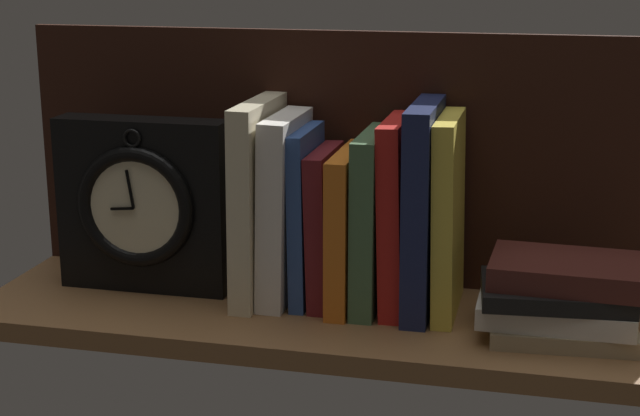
# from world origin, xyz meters

# --- Properties ---
(ground_plane) EXTENTS (0.90, 0.26, 0.03)m
(ground_plane) POSITION_xyz_m (0.00, 0.00, -0.01)
(ground_plane) COLOR brown
(back_panel) EXTENTS (0.90, 0.01, 0.33)m
(back_panel) POSITION_xyz_m (0.00, 0.13, 0.17)
(back_panel) COLOR black
(back_panel) RESTS_ON ground_plane
(book_cream_twain) EXTENTS (0.03, 0.17, 0.25)m
(book_cream_twain) POSITION_xyz_m (-0.11, 0.04, 0.13)
(book_cream_twain) COLOR beige
(book_cream_twain) RESTS_ON ground_plane
(book_white_catcher) EXTENTS (0.04, 0.14, 0.24)m
(book_white_catcher) POSITION_xyz_m (-0.07, 0.04, 0.12)
(book_white_catcher) COLOR silver
(book_white_catcher) RESTS_ON ground_plane
(book_blue_modern) EXTENTS (0.02, 0.12, 0.22)m
(book_blue_modern) POSITION_xyz_m (-0.04, 0.04, 0.11)
(book_blue_modern) COLOR #2D4C8E
(book_blue_modern) RESTS_ON ground_plane
(book_maroon_dawkins) EXTENTS (0.03, 0.13, 0.20)m
(book_maroon_dawkins) POSITION_xyz_m (-0.02, 0.04, 0.10)
(book_maroon_dawkins) COLOR maroon
(book_maroon_dawkins) RESTS_ON ground_plane
(book_orange_pandolfini) EXTENTS (0.03, 0.16, 0.20)m
(book_orange_pandolfini) POSITION_xyz_m (0.01, 0.04, 0.10)
(book_orange_pandolfini) COLOR orange
(book_orange_pandolfini) RESTS_ON ground_plane
(book_green_romantic) EXTENTS (0.03, 0.15, 0.22)m
(book_green_romantic) POSITION_xyz_m (0.04, 0.04, 0.11)
(book_green_romantic) COLOR #476B44
(book_green_romantic) RESTS_ON ground_plane
(book_red_requiem) EXTENTS (0.03, 0.14, 0.24)m
(book_red_requiem) POSITION_xyz_m (0.07, 0.04, 0.12)
(book_red_requiem) COLOR red
(book_red_requiem) RESTS_ON ground_plane
(book_navy_bierce) EXTENTS (0.03, 0.16, 0.26)m
(book_navy_bierce) POSITION_xyz_m (0.10, 0.04, 0.13)
(book_navy_bierce) COLOR #192147
(book_navy_bierce) RESTS_ON ground_plane
(book_yellow_seinlanguage) EXTENTS (0.03, 0.15, 0.24)m
(book_yellow_seinlanguage) POSITION_xyz_m (0.13, 0.04, 0.12)
(book_yellow_seinlanguage) COLOR gold
(book_yellow_seinlanguage) RESTS_ON ground_plane
(framed_clock) EXTENTS (0.23, 0.06, 0.23)m
(framed_clock) POSITION_xyz_m (-0.26, 0.02, 0.11)
(framed_clock) COLOR black
(framed_clock) RESTS_ON ground_plane
(book_stack_side) EXTENTS (0.18, 0.13, 0.09)m
(book_stack_side) POSITION_xyz_m (0.27, -0.02, 0.05)
(book_stack_side) COLOR #9E8966
(book_stack_side) RESTS_ON ground_plane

